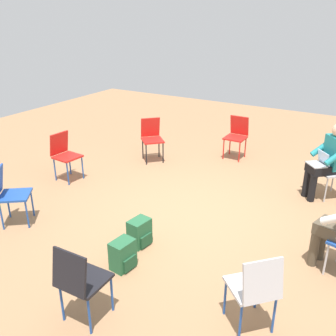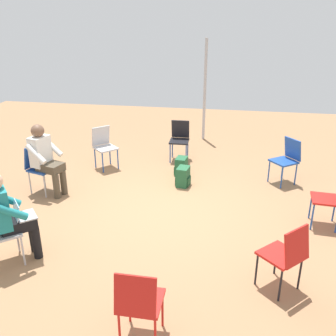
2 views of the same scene
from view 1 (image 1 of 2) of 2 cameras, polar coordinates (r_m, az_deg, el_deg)
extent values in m
plane|color=#99704C|center=(5.62, 3.56, -7.15)|extent=(14.40, 14.40, 0.00)
cube|color=#B7B7BC|center=(6.51, 23.69, -0.56)|extent=(0.56, 0.56, 0.03)
cylinder|color=#B7B7BC|center=(6.37, 22.92, -3.13)|extent=(0.02, 0.02, 0.42)
cylinder|color=#B7B7BC|center=(6.63, 21.38, -1.89)|extent=(0.02, 0.02, 0.42)
cylinder|color=#B7B7BC|center=(6.81, 23.82, -1.63)|extent=(0.02, 0.02, 0.42)
cube|color=red|center=(7.71, 10.21, 4.54)|extent=(0.40, 0.40, 0.03)
cylinder|color=red|center=(7.57, 10.82, 2.36)|extent=(0.02, 0.02, 0.42)
cylinder|color=red|center=(7.69, 8.45, 2.83)|extent=(0.02, 0.02, 0.42)
cylinder|color=red|center=(7.88, 11.70, 3.10)|extent=(0.02, 0.02, 0.42)
cylinder|color=red|center=(7.99, 9.41, 3.54)|extent=(0.02, 0.02, 0.42)
cube|color=red|center=(7.81, 10.83, 6.40)|extent=(0.10, 0.38, 0.40)
cube|color=#1E4799|center=(5.64, -22.29, -3.86)|extent=(0.56, 0.56, 0.03)
cylinder|color=#1E4799|center=(5.84, -19.97, -5.04)|extent=(0.02, 0.02, 0.42)
cylinder|color=#1E4799|center=(5.55, -20.67, -6.67)|extent=(0.02, 0.02, 0.42)
cylinder|color=#1E4799|center=(5.93, -23.17, -5.12)|extent=(0.02, 0.02, 0.42)
cylinder|color=#1E4799|center=(5.64, -24.03, -6.72)|extent=(0.02, 0.02, 0.42)
cube|color=#B7B7BC|center=(3.73, 12.50, -17.28)|extent=(0.57, 0.57, 0.03)
cylinder|color=#1E4799|center=(3.92, 8.69, -18.87)|extent=(0.02, 0.02, 0.42)
cylinder|color=#1E4799|center=(4.05, 13.31, -17.73)|extent=(0.02, 0.02, 0.42)
cylinder|color=#1E4799|center=(3.70, 10.96, -22.14)|extent=(0.02, 0.02, 0.42)
cylinder|color=#1E4799|center=(3.84, 15.85, -20.76)|extent=(0.02, 0.02, 0.42)
cube|color=#B7B7BC|center=(3.47, 14.30, -16.42)|extent=(0.34, 0.33, 0.40)
cylinder|color=#B7B7BC|center=(4.71, 22.93, -12.69)|extent=(0.02, 0.02, 0.42)
cube|color=red|center=(7.45, -2.36, 4.25)|extent=(0.57, 0.57, 0.03)
cylinder|color=black|center=(7.40, -0.76, 2.30)|extent=(0.02, 0.02, 0.42)
cylinder|color=black|center=(7.33, -3.34, 2.06)|extent=(0.02, 0.02, 0.42)
cylinder|color=black|center=(7.71, -1.39, 3.16)|extent=(0.02, 0.02, 0.42)
cylinder|color=black|center=(7.65, -3.86, 2.93)|extent=(0.02, 0.02, 0.42)
cube|color=red|center=(7.56, -2.71, 6.23)|extent=(0.34, 0.33, 0.40)
cube|color=red|center=(6.81, -15.06, 1.66)|extent=(0.43, 0.43, 0.03)
cylinder|color=#1E4799|center=(6.87, -12.88, 0.04)|extent=(0.02, 0.02, 0.42)
cylinder|color=#1E4799|center=(6.67, -15.03, -0.88)|extent=(0.02, 0.02, 0.42)
cylinder|color=#1E4799|center=(7.12, -14.73, 0.66)|extent=(0.02, 0.02, 0.42)
cylinder|color=#1E4799|center=(6.93, -16.85, -0.21)|extent=(0.02, 0.02, 0.42)
cube|color=red|center=(6.89, -16.27, 3.65)|extent=(0.39, 0.13, 0.40)
cube|color=black|center=(3.81, -12.48, -16.29)|extent=(0.41, 0.41, 0.03)
cylinder|color=#1E4799|center=(4.13, -12.46, -16.66)|extent=(0.02, 0.02, 0.42)
cylinder|color=#1E4799|center=(3.96, -8.55, -18.41)|extent=(0.02, 0.02, 0.42)
cylinder|color=#1E4799|center=(3.96, -15.86, -19.19)|extent=(0.02, 0.02, 0.42)
cylinder|color=#1E4799|center=(3.77, -11.89, -21.21)|extent=(0.02, 0.02, 0.42)
cube|color=black|center=(3.57, -14.84, -15.16)|extent=(0.10, 0.38, 0.40)
cylinder|color=black|center=(6.33, 21.14, -2.87)|extent=(0.11, 0.11, 0.45)
cylinder|color=black|center=(6.47, 20.34, -2.21)|extent=(0.11, 0.11, 0.45)
cube|color=black|center=(6.38, 22.38, -0.07)|extent=(0.50, 0.51, 0.14)
cube|color=teal|center=(6.39, 24.16, 2.20)|extent=(0.40, 0.39, 0.52)
cylinder|color=teal|center=(6.48, 22.51, 2.99)|extent=(0.33, 0.36, 0.31)
cube|color=#9EA0A5|center=(6.29, 21.64, 0.51)|extent=(0.37, 0.36, 0.02)
cube|color=#B2D1F2|center=(6.31, 22.63, 1.48)|extent=(0.26, 0.24, 0.20)
cylinder|color=#4C4233|center=(4.82, 21.35, -11.33)|extent=(0.11, 0.11, 0.45)
cylinder|color=#4C4233|center=(4.96, 22.31, -10.44)|extent=(0.11, 0.11, 0.45)
cube|color=#4C4233|center=(4.69, 24.18, -8.67)|extent=(0.41, 0.49, 0.14)
cube|color=#235B38|center=(4.51, -6.92, -12.94)|extent=(0.30, 0.23, 0.36)
cube|color=#1C492C|center=(4.56, -6.87, -13.77)|extent=(0.22, 0.27, 0.16)
cube|color=#235B38|center=(4.88, -4.37, -9.74)|extent=(0.31, 0.24, 0.36)
cube|color=#1C492C|center=(4.93, -4.35, -10.53)|extent=(0.23, 0.28, 0.16)
camera|label=2|loc=(10.11, 13.03, 22.91)|focal=40.00mm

